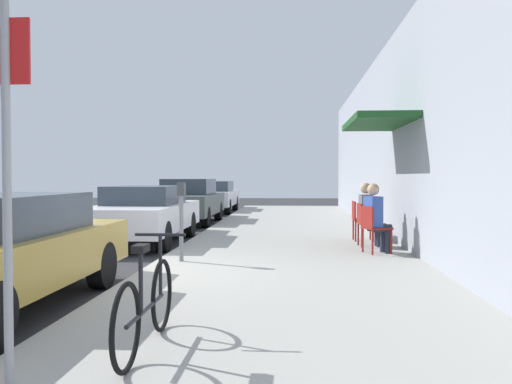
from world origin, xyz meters
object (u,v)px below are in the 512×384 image
at_px(parked_car_3, 213,196).
at_px(seated_patron_0, 376,216).
at_px(parked_car_1, 144,213).
at_px(cafe_chair_0, 373,226).
at_px(cafe_chair_1, 365,222).
at_px(bicycle_0, 146,306).
at_px(parked_car_2, 189,200).
at_px(parking_meter, 181,215).
at_px(cafe_chair_2, 359,218).
at_px(seated_patron_1, 369,212).
at_px(street_sign, 7,161).

distance_m(parked_car_3, seated_patron_0, 13.74).
bearing_deg(seated_patron_0, parked_car_1, 157.37).
height_order(cafe_chair_0, cafe_chair_1, same).
xyz_separation_m(cafe_chair_0, seated_patron_0, (0.06, 0.02, 0.19)).
bearing_deg(seated_patron_0, parked_car_3, 111.07).
bearing_deg(cafe_chair_1, bicycle_0, -111.89).
height_order(parked_car_2, seated_patron_0, parked_car_2).
height_order(parking_meter, cafe_chair_0, parking_meter).
relative_size(parked_car_3, bicycle_0, 2.57).
bearing_deg(cafe_chair_2, bicycle_0, -109.30).
xyz_separation_m(parked_car_1, seated_patron_1, (4.94, -1.09, 0.12)).
distance_m(parked_car_3, street_sign, 19.40).
height_order(street_sign, bicycle_0, street_sign).
relative_size(street_sign, bicycle_0, 1.52).
distance_m(parked_car_2, cafe_chair_1, 8.02).
xyz_separation_m(parked_car_3, cafe_chair_0, (4.88, -12.84, -0.08)).
height_order(parking_meter, street_sign, street_sign).
distance_m(seated_patron_0, seated_patron_1, 0.97).
xyz_separation_m(parked_car_1, parking_meter, (1.55, -3.23, 0.19)).
relative_size(seated_patron_0, cafe_chair_1, 1.48).
height_order(parked_car_1, street_sign, street_sign).
height_order(seated_patron_1, cafe_chair_2, seated_patron_1).
bearing_deg(parked_car_1, seated_patron_1, -12.47).
bearing_deg(cafe_chair_1, parked_car_2, 127.47).
distance_m(parked_car_2, cafe_chair_2, 7.27).
distance_m(parked_car_3, parking_meter, 14.08).
height_order(seated_patron_0, seated_patron_1, same).
xyz_separation_m(parking_meter, bicycle_0, (0.66, -4.51, -0.41)).
bearing_deg(parking_meter, seated_patron_0, 19.04).
height_order(street_sign, seated_patron_1, street_sign).
relative_size(cafe_chair_0, cafe_chair_1, 1.00).
relative_size(parked_car_1, cafe_chair_0, 5.06).
xyz_separation_m(cafe_chair_0, cafe_chair_2, (-0.00, 1.96, 0.00)).
xyz_separation_m(parking_meter, seated_patron_1, (3.39, 2.14, -0.07)).
bearing_deg(seated_patron_1, parked_car_1, 167.53).
relative_size(street_sign, cafe_chair_1, 2.99).
bearing_deg(seated_patron_1, street_sign, -114.73).
bearing_deg(parked_car_2, street_sign, -83.81).
distance_m(cafe_chair_0, cafe_chair_2, 1.96).
xyz_separation_m(parked_car_2, street_sign, (1.50, -13.83, 0.89)).
height_order(parked_car_2, parked_car_3, parked_car_2).
bearing_deg(cafe_chair_0, parked_car_2, 123.60).
height_order(parked_car_3, cafe_chair_2, parked_car_3).
relative_size(parked_car_1, parking_meter, 3.33).
bearing_deg(cafe_chair_1, seated_patron_0, -86.36).
xyz_separation_m(parked_car_3, parking_meter, (1.55, -13.99, 0.18)).
height_order(parking_meter, cafe_chair_2, parking_meter).
bearing_deg(parked_car_2, parked_car_3, 90.00).
bearing_deg(cafe_chair_2, seated_patron_0, -88.19).
relative_size(parking_meter, cafe_chair_2, 1.52).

